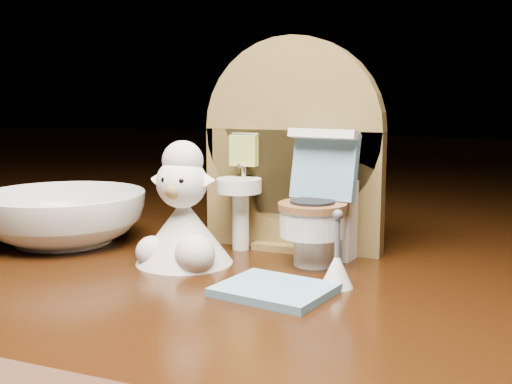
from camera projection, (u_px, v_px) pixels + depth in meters
backdrop_panel at (291, 158)px, 0.46m from camera, size 0.13×0.05×0.15m
toy_toilet at (320, 214)px, 0.42m from camera, size 0.05×0.06×0.09m
bath_mat at (275, 290)px, 0.36m from camera, size 0.07×0.06×0.00m
toilet_brush at (337, 267)px, 0.37m from camera, size 0.02×0.02×0.05m
plush_lamb at (183, 221)px, 0.42m from camera, size 0.06×0.06×0.08m
ceramic_bowl at (63, 218)px, 0.48m from camera, size 0.15×0.15×0.04m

